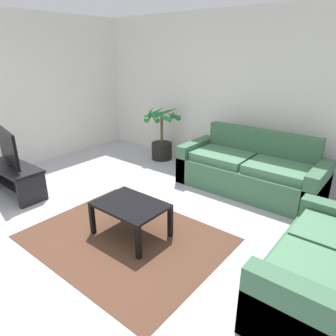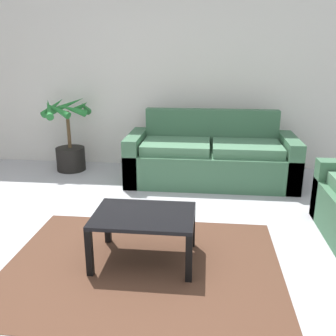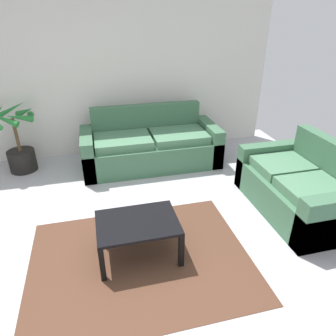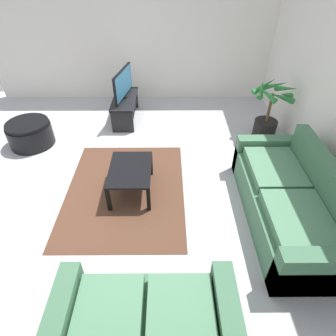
{
  "view_description": "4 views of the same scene",
  "coord_description": "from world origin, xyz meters",
  "views": [
    {
      "loc": [
        2.49,
        -1.88,
        2.05
      ],
      "look_at": [
        0.26,
        0.87,
        0.67
      ],
      "focal_mm": 32.39,
      "sensor_mm": 36.0,
      "label": 1
    },
    {
      "loc": [
        0.7,
        -2.46,
        1.66
      ],
      "look_at": [
        0.35,
        0.75,
        0.64
      ],
      "focal_mm": 40.11,
      "sensor_mm": 36.0,
      "label": 2
    },
    {
      "loc": [
        -0.09,
        -2.21,
        2.28
      ],
      "look_at": [
        0.68,
        0.86,
        0.64
      ],
      "focal_mm": 32.9,
      "sensor_mm": 36.0,
      "label": 3
    },
    {
      "loc": [
        3.26,
        0.75,
        2.86
      ],
      "look_at": [
        0.29,
        0.77,
        0.48
      ],
      "focal_mm": 30.32,
      "sensor_mm": 36.0,
      "label": 4
    }
  ],
  "objects": [
    {
      "name": "ground_plane",
      "position": [
        0.0,
        0.0,
        0.0
      ],
      "size": [
        6.6,
        6.6,
        0.0
      ],
      "primitive_type": "plane",
      "color": "#B2B2B7"
    },
    {
      "name": "wall_back",
      "position": [
        0.0,
        3.0,
        1.35
      ],
      "size": [
        6.0,
        0.06,
        2.7
      ],
      "primitive_type": "cube",
      "color": "silver",
      "rests_on": "ground"
    },
    {
      "name": "couch_main",
      "position": [
        0.75,
        2.28,
        0.3
      ],
      "size": [
        2.15,
        0.9,
        0.9
      ],
      "color": "#3F6B4C",
      "rests_on": "ground"
    },
    {
      "name": "couch_loveseat",
      "position": [
        2.28,
        0.56,
        0.3
      ],
      "size": [
        0.9,
        1.54,
        0.9
      ],
      "color": "#3F6B4C",
      "rests_on": "ground"
    },
    {
      "name": "tv_stand",
      "position": [
        -1.95,
        -0.08,
        0.3
      ],
      "size": [
        1.1,
        0.45,
        0.45
      ],
      "color": "black",
      "rests_on": "ground"
    },
    {
      "name": "tv",
      "position": [
        -1.95,
        -0.08,
        0.75
      ],
      "size": [
        0.9,
        0.23,
        0.56
      ],
      "color": "black",
      "rests_on": "tv_stand"
    },
    {
      "name": "coffee_table",
      "position": [
        0.21,
        0.24,
        0.35
      ],
      "size": [
        0.81,
        0.58,
        0.41
      ],
      "color": "black",
      "rests_on": "ground"
    },
    {
      "name": "area_rug",
      "position": [
        0.21,
        0.14,
        0.0
      ],
      "size": [
        2.2,
        1.7,
        0.01
      ],
      "primitive_type": "cube",
      "color": "#513323",
      "rests_on": "ground"
    },
    {
      "name": "potted_palm",
      "position": [
        -1.25,
        2.56,
        0.44
      ],
      "size": [
        0.71,
        0.72,
        1.04
      ],
      "color": "black",
      "rests_on": "ground"
    }
  ]
}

